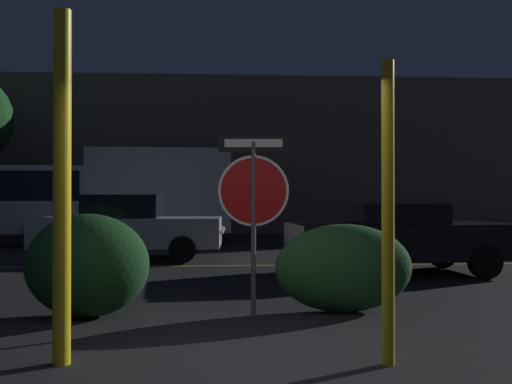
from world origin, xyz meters
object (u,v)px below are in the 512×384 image
object	(u,v)px
hedge_bush_2	(344,268)
delivery_truck	(117,193)
passing_car_2	(129,227)
yellow_pole_right	(388,212)
passing_car_3	(398,237)
yellow_pole_left	(62,187)
hedge_bush_1	(87,265)
stop_sign	(253,190)

from	to	relation	value
hedge_bush_2	delivery_truck	size ratio (longest dim) A/B	0.25
passing_car_2	yellow_pole_right	bearing A→B (deg)	24.64
yellow_pole_right	passing_car_3	distance (m)	6.09
yellow_pole_left	yellow_pole_right	world-z (taller)	yellow_pole_left
yellow_pole_left	hedge_bush_1	world-z (taller)	yellow_pole_left
yellow_pole_left	passing_car_2	size ratio (longest dim) A/B	0.70
passing_car_2	yellow_pole_left	bearing A→B (deg)	7.20
yellow_pole_left	hedge_bush_2	bearing A→B (deg)	35.08
passing_car_2	delivery_truck	xyz separation A→B (m)	(-1.04, 4.30, 0.83)
yellow_pole_right	delivery_truck	distance (m)	13.80
yellow_pole_left	yellow_pole_right	size ratio (longest dim) A/B	1.17
passing_car_3	delivery_truck	size ratio (longest dim) A/B	0.62
hedge_bush_1	passing_car_3	world-z (taller)	passing_car_3
passing_car_2	passing_car_3	xyz separation A→B (m)	(5.55, -2.94, -0.05)
yellow_pole_right	hedge_bush_1	bearing A→B (deg)	144.87
passing_car_2	hedge_bush_1	bearing A→B (deg)	6.75
hedge_bush_1	passing_car_2	world-z (taller)	passing_car_2
hedge_bush_1	delivery_truck	bearing A→B (deg)	98.37
passing_car_2	passing_car_3	world-z (taller)	passing_car_2
stop_sign	passing_car_2	size ratio (longest dim) A/B	0.51
hedge_bush_1	passing_car_3	size ratio (longest dim) A/B	0.35
yellow_pole_left	passing_car_2	world-z (taller)	yellow_pole_left
yellow_pole_left	passing_car_3	size ratio (longest dim) A/B	0.72
yellow_pole_left	delivery_truck	xyz separation A→B (m)	(-1.83, 12.78, 0.02)
yellow_pole_left	passing_car_2	xyz separation A→B (m)	(-0.79, 8.49, -0.81)
stop_sign	yellow_pole_left	xyz separation A→B (m)	(-1.79, -1.86, 0.01)
passing_car_3	yellow_pole_left	bearing A→B (deg)	-46.14
hedge_bush_2	passing_car_2	distance (m)	7.43
passing_car_2	passing_car_3	bearing A→B (deg)	63.96
passing_car_2	passing_car_3	size ratio (longest dim) A/B	1.02
hedge_bush_1	hedge_bush_2	xyz separation A→B (m)	(3.19, 0.10, -0.07)
hedge_bush_1	passing_car_2	bearing A→B (deg)	94.85
delivery_truck	hedge_bush_1	bearing A→B (deg)	-173.68
hedge_bush_2	delivery_truck	bearing A→B (deg)	114.06
yellow_pole_right	delivery_truck	size ratio (longest dim) A/B	0.38
hedge_bush_2	delivery_truck	world-z (taller)	delivery_truck
yellow_pole_left	passing_car_3	distance (m)	7.36
yellow_pole_left	delivery_truck	bearing A→B (deg)	98.13
yellow_pole_left	hedge_bush_2	distance (m)	3.74
yellow_pole_left	hedge_bush_1	xyz separation A→B (m)	(-0.24, 1.97, -0.93)
hedge_bush_1	passing_car_3	xyz separation A→B (m)	(4.99, 3.57, 0.07)
stop_sign	delivery_truck	distance (m)	11.51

